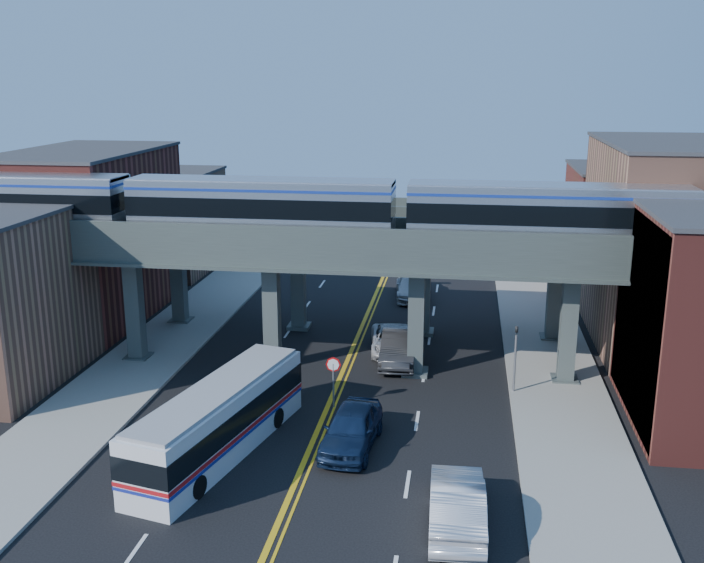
# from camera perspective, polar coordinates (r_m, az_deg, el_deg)

# --- Properties ---
(ground) EXTENTS (120.00, 120.00, 0.00)m
(ground) POSITION_cam_1_polar(r_m,az_deg,el_deg) (36.69, -2.61, -10.97)
(ground) COLOR black
(ground) RESTS_ON ground
(sidewalk_west) EXTENTS (5.00, 70.00, 0.16)m
(sidewalk_west) POSITION_cam_1_polar(r_m,az_deg,el_deg) (48.68, -13.81, -4.64)
(sidewalk_west) COLOR gray
(sidewalk_west) RESTS_ON ground
(sidewalk_east) EXTENTS (5.00, 70.00, 0.16)m
(sidewalk_east) POSITION_cam_1_polar(r_m,az_deg,el_deg) (45.57, 14.28, -6.03)
(sidewalk_east) COLOR gray
(sidewalk_east) RESTS_ON ground
(building_west_b) EXTENTS (8.00, 14.00, 11.00)m
(building_west_b) POSITION_cam_1_polar(r_m,az_deg,el_deg) (55.42, -18.59, 3.20)
(building_west_b) COLOR maroon
(building_west_b) RESTS_ON ground
(building_west_c) EXTENTS (8.00, 10.00, 8.00)m
(building_west_c) POSITION_cam_1_polar(r_m,az_deg,el_deg) (67.32, -13.59, 4.22)
(building_west_c) COLOR #97634E
(building_west_c) RESTS_ON ground
(building_east_b) EXTENTS (8.00, 14.00, 12.00)m
(building_east_b) POSITION_cam_1_polar(r_m,az_deg,el_deg) (50.88, 21.91, 2.48)
(building_east_b) COLOR #97634E
(building_east_b) RESTS_ON ground
(building_east_c) EXTENTS (8.00, 10.00, 9.00)m
(building_east_c) POSITION_cam_1_polar(r_m,az_deg,el_deg) (63.63, 19.16, 3.66)
(building_east_c) COLOR maroon
(building_east_c) RESTS_ON ground
(mural_panel) EXTENTS (0.10, 9.50, 9.50)m
(mural_panel) POSITION_cam_1_polar(r_m,az_deg,el_deg) (38.96, 20.04, -2.82)
(mural_panel) COLOR teal
(mural_panel) RESTS_ON ground
(elevated_viaduct_near) EXTENTS (52.00, 3.60, 7.40)m
(elevated_viaduct_near) POSITION_cam_1_polar(r_m,az_deg,el_deg) (41.99, -0.67, 1.78)
(elevated_viaduct_near) COLOR #475251
(elevated_viaduct_near) RESTS_ON ground
(elevated_viaduct_far) EXTENTS (52.00, 3.60, 7.40)m
(elevated_viaduct_far) POSITION_cam_1_polar(r_m,az_deg,el_deg) (48.76, 0.61, 3.63)
(elevated_viaduct_far) COLOR #475251
(elevated_viaduct_far) RESTS_ON ground
(transit_train) EXTENTS (44.11, 2.76, 3.22)m
(transit_train) POSITION_cam_1_polar(r_m,az_deg,el_deg) (42.37, -6.61, 5.49)
(transit_train) COLOR black
(transit_train) RESTS_ON elevated_viaduct_near
(stop_sign) EXTENTS (0.76, 0.09, 2.63)m
(stop_sign) POSITION_cam_1_polar(r_m,az_deg,el_deg) (38.63, -1.36, -6.74)
(stop_sign) COLOR slate
(stop_sign) RESTS_ON ground
(traffic_signal) EXTENTS (0.15, 0.18, 4.10)m
(traffic_signal) POSITION_cam_1_polar(r_m,az_deg,el_deg) (40.86, 11.80, -5.02)
(traffic_signal) COLOR slate
(traffic_signal) RESTS_ON ground
(transit_bus) EXTENTS (5.04, 11.62, 2.92)m
(transit_bus) POSITION_cam_1_polar(r_m,az_deg,el_deg) (34.79, -9.64, -9.95)
(transit_bus) COLOR silver
(transit_bus) RESTS_ON ground
(car_lane_a) EXTENTS (2.54, 5.48, 1.82)m
(car_lane_a) POSITION_cam_1_polar(r_m,az_deg,el_deg) (35.01, -0.04, -10.64)
(car_lane_a) COLOR #101F3D
(car_lane_a) RESTS_ON ground
(car_lane_b) EXTENTS (2.06, 5.60, 1.83)m
(car_lane_b) POSITION_cam_1_polar(r_m,az_deg,el_deg) (44.86, 3.44, -4.77)
(car_lane_b) COLOR #272729
(car_lane_b) RESTS_ON ground
(car_lane_c) EXTENTS (2.93, 5.34, 1.42)m
(car_lane_c) POSITION_cam_1_polar(r_m,az_deg,el_deg) (46.58, 2.87, -4.28)
(car_lane_c) COLOR #BCBCBE
(car_lane_c) RESTS_ON ground
(car_lane_d) EXTENTS (2.88, 5.96, 1.67)m
(car_lane_d) POSITION_cam_1_polar(r_m,az_deg,el_deg) (57.85, 4.41, -0.34)
(car_lane_d) COLOR #BBBCC0
(car_lane_d) RESTS_ON ground
(car_parked_curb) EXTENTS (2.13, 5.68, 1.85)m
(car_parked_curb) POSITION_cam_1_polar(r_m,az_deg,el_deg) (29.73, 7.66, -15.71)
(car_parked_curb) COLOR silver
(car_parked_curb) RESTS_ON ground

